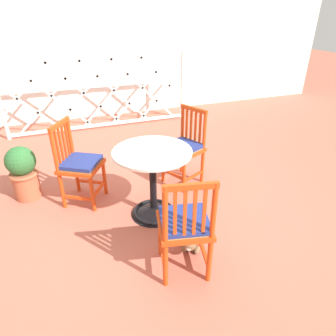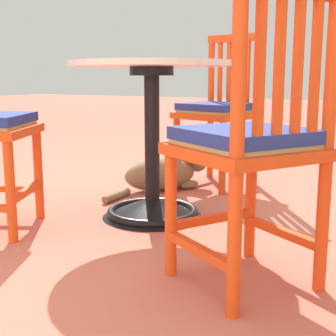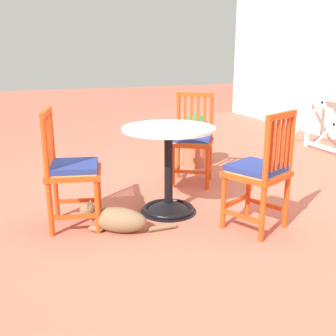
# 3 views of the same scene
# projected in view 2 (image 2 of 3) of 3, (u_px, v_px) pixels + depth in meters

# --- Properties ---
(ground_plane) EXTENTS (24.00, 24.00, 0.00)m
(ground_plane) POSITION_uv_depth(u_px,v_px,m) (147.00, 215.00, 2.34)
(ground_plane) COLOR #BC604C
(cafe_table) EXTENTS (0.76, 0.76, 0.73)m
(cafe_table) POSITION_uv_depth(u_px,v_px,m) (152.00, 158.00, 2.26)
(cafe_table) COLOR black
(cafe_table) RESTS_ON ground_plane
(orange_chair_near_fence) EXTENTS (0.48, 0.48, 0.91)m
(orange_chair_near_fence) POSITION_uv_depth(u_px,v_px,m) (219.00, 112.00, 2.92)
(orange_chair_near_fence) COLOR #D64214
(orange_chair_near_fence) RESTS_ON ground_plane
(orange_chair_at_corner) EXTENTS (0.55, 0.55, 0.91)m
(orange_chair_at_corner) POSITION_uv_depth(u_px,v_px,m) (250.00, 147.00, 1.48)
(orange_chair_at_corner) COLOR #D64214
(orange_chair_at_corner) RESTS_ON ground_plane
(tabby_cat) EXTENTS (0.42, 0.69, 0.23)m
(tabby_cat) POSITION_uv_depth(u_px,v_px,m) (166.00, 174.00, 2.85)
(tabby_cat) COLOR brown
(tabby_cat) RESTS_ON ground_plane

